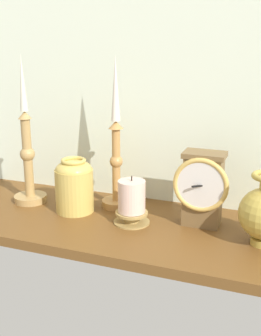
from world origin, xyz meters
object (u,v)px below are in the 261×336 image
(mantel_clock, at_px, (202,188))
(brass_vase_jar, at_px, (74,184))
(candlestick_tall_left, at_px, (28,159))
(candlestick_tall_center, at_px, (116,156))
(pillar_candle_front, at_px, (131,203))

(mantel_clock, xyz_separation_m, brass_vase_jar, (-0.33, -0.03, -0.02))
(candlestick_tall_left, bearing_deg, mantel_clock, 1.15)
(brass_vase_jar, bearing_deg, candlestick_tall_center, 37.88)
(mantel_clock, relative_size, pillar_candle_front, 1.51)
(brass_vase_jar, distance_m, pillar_candle_front, 0.17)
(mantel_clock, relative_size, brass_vase_jar, 1.28)
(pillar_candle_front, bearing_deg, candlestick_tall_left, 172.65)
(mantel_clock, xyz_separation_m, pillar_candle_front, (-0.16, -0.05, -0.04))
(brass_vase_jar, bearing_deg, candlestick_tall_left, 173.29)
(candlestick_tall_left, height_order, brass_vase_jar, candlestick_tall_left)
(candlestick_tall_left, relative_size, candlestick_tall_center, 1.00)
(mantel_clock, height_order, candlestick_tall_center, candlestick_tall_center)
(candlestick_tall_center, xyz_separation_m, brass_vase_jar, (-0.09, -0.07, -0.07))
(candlestick_tall_center, bearing_deg, pillar_candle_front, -50.27)
(brass_vase_jar, bearing_deg, mantel_clock, 4.73)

